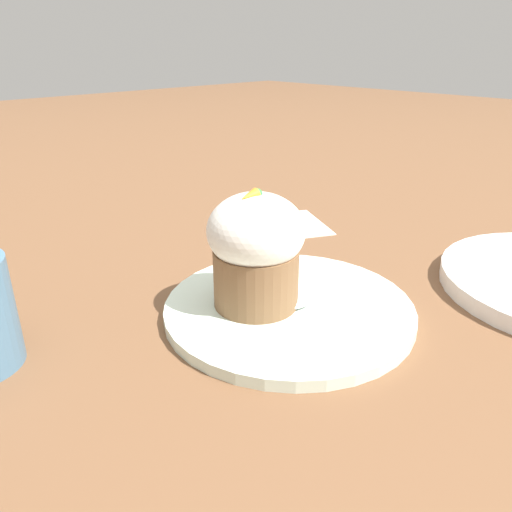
# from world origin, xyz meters

# --- Properties ---
(ground_plane) EXTENTS (4.00, 4.00, 0.00)m
(ground_plane) POSITION_xyz_m (0.00, 0.00, 0.00)
(ground_plane) COLOR brown
(dessert_plate) EXTENTS (0.23, 0.23, 0.01)m
(dessert_plate) POSITION_xyz_m (0.00, 0.00, 0.01)
(dessert_plate) COLOR silver
(dessert_plate) RESTS_ON ground_plane
(carrot_cake) EXTENTS (0.09, 0.09, 0.11)m
(carrot_cake) POSITION_xyz_m (0.02, -0.02, 0.06)
(carrot_cake) COLOR brown
(carrot_cake) RESTS_ON dessert_plate
(spoon) EXTENTS (0.12, 0.07, 0.01)m
(spoon) POSITION_xyz_m (-0.01, 0.01, 0.01)
(spoon) COLOR silver
(spoon) RESTS_ON dessert_plate
(paper_napkin) EXTENTS (0.16, 0.15, 0.00)m
(paper_napkin) POSITION_xyz_m (-0.16, -0.17, 0.00)
(paper_napkin) COLOR white
(paper_napkin) RESTS_ON ground_plane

